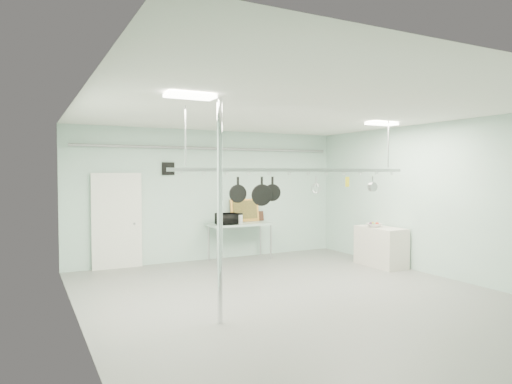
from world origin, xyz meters
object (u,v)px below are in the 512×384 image
microwave (227,219)px  fruit_bowl (374,225)px  skillet_right (272,189)px  coffee_canister (240,219)px  pot_rack (299,168)px  prep_table (240,226)px  skillet_left (238,189)px  chrome_pole (220,212)px  side_cabinet (381,247)px  skillet_mid (262,191)px

microwave → fruit_bowl: bearing=149.2°
skillet_right → coffee_canister: bearing=87.2°
pot_rack → coffee_canister: pot_rack is taller
pot_rack → skillet_right: size_ratio=11.57×
prep_table → skillet_left: bearing=-115.8°
pot_rack → microwave: 3.41m
chrome_pole → prep_table: chrome_pole is taller
coffee_canister → side_cabinet: bearing=-40.3°
coffee_canister → skillet_mid: (-1.13, -3.28, 0.82)m
side_cabinet → microwave: (-2.96, 2.09, 0.59)m
skillet_right → chrome_pole: bearing=-133.7°
prep_table → coffee_canister: (-0.02, -0.02, 0.18)m
skillet_left → skillet_right: (0.66, 0.00, -0.00)m
prep_table → fruit_bowl: bearing=-40.9°
fruit_bowl → skillet_right: size_ratio=0.85×
chrome_pole → microwave: chrome_pole is taller
fruit_bowl → skillet_mid: (-3.58, -1.19, 0.89)m
side_cabinet → prep_table: bearing=139.2°
fruit_bowl → skillet_mid: size_ratio=0.71×
skillet_left → chrome_pole: bearing=-121.1°
pot_rack → microwave: bearing=90.1°
microwave → fruit_bowl: 3.48m
skillet_mid → skillet_right: bearing=7.3°
microwave → skillet_mid: (-0.74, -3.19, 0.79)m
chrome_pole → skillet_left: chrome_pole is taller
coffee_canister → fruit_bowl: 3.22m
skillet_left → skillet_right: size_ratio=0.98×
pot_rack → skillet_right: bearing=180.0°
side_cabinet → skillet_mid: (-3.70, -1.10, 1.39)m
skillet_right → pot_rack: bearing=12.8°
fruit_bowl → skillet_right: (-3.37, -1.19, 0.93)m
pot_rack → skillet_right: 0.64m
side_cabinet → skillet_right: skillet_right is taller
skillet_left → skillet_mid: same height
pot_rack → side_cabinet: bearing=20.4°
fruit_bowl → skillet_right: bearing=-160.5°
coffee_canister → skillet_right: skillet_right is taller
pot_rack → skillet_left: size_ratio=11.76×
prep_table → skillet_right: (-0.94, -3.30, 1.05)m
skillet_right → fruit_bowl: bearing=32.3°
microwave → skillet_mid: 3.37m
prep_table → side_cabinet: 3.39m
chrome_pole → side_cabinet: chrome_pole is taller
coffee_canister → skillet_mid: skillet_mid is taller
skillet_left → skillet_mid: bearing=6.9°
chrome_pole → skillet_left: bearing=52.0°
coffee_canister → fruit_bowl: coffee_canister is taller
chrome_pole → fruit_bowl: bearing=23.9°
skillet_left → fruit_bowl: bearing=23.4°
chrome_pole → microwave: bearing=65.2°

